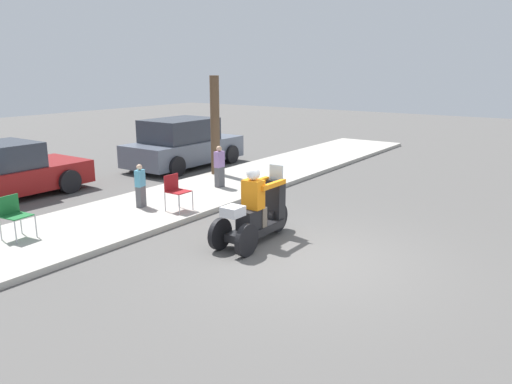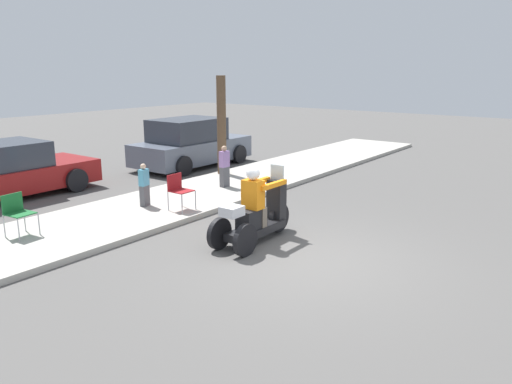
{
  "view_description": "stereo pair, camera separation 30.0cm",
  "coord_description": "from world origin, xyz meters",
  "px_view_note": "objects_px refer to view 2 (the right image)",
  "views": [
    {
      "loc": [
        -7.32,
        -4.01,
        3.29
      ],
      "look_at": [
        0.22,
        1.27,
        1.0
      ],
      "focal_mm": 35.0,
      "sensor_mm": 36.0,
      "label": 1
    },
    {
      "loc": [
        -7.15,
        -4.25,
        3.29
      ],
      "look_at": [
        0.22,
        1.27,
        1.0
      ],
      "focal_mm": 35.0,
      "sensor_mm": 36.0,
      "label": 2
    }
  ],
  "objects_px": {
    "folding_chair_set_back": "(17,210)",
    "parked_car_lot_right": "(191,144)",
    "spectator_with_child": "(224,167)",
    "tree_trunk": "(222,126)",
    "motorcycle_trike": "(256,215)",
    "folding_chair_curbside": "(178,188)",
    "spectator_by_tree": "(144,186)"
  },
  "relations": [
    {
      "from": "folding_chair_curbside",
      "to": "spectator_by_tree",
      "type": "bearing_deg",
      "value": 107.52
    },
    {
      "from": "folding_chair_curbside",
      "to": "folding_chair_set_back",
      "type": "height_order",
      "value": "same"
    },
    {
      "from": "spectator_with_child",
      "to": "folding_chair_curbside",
      "type": "bearing_deg",
      "value": -165.02
    },
    {
      "from": "folding_chair_set_back",
      "to": "parked_car_lot_right",
      "type": "distance_m",
      "value": 8.05
    },
    {
      "from": "spectator_by_tree",
      "to": "tree_trunk",
      "type": "height_order",
      "value": "tree_trunk"
    },
    {
      "from": "folding_chair_curbside",
      "to": "parked_car_lot_right",
      "type": "xyz_separation_m",
      "value": [
        4.4,
        3.87,
        0.14
      ]
    },
    {
      "from": "parked_car_lot_right",
      "to": "tree_trunk",
      "type": "relative_size",
      "value": 1.44
    },
    {
      "from": "folding_chair_set_back",
      "to": "spectator_with_child",
      "type": "bearing_deg",
      "value": -5.46
    },
    {
      "from": "motorcycle_trike",
      "to": "tree_trunk",
      "type": "relative_size",
      "value": 0.71
    },
    {
      "from": "motorcycle_trike",
      "to": "parked_car_lot_right",
      "type": "height_order",
      "value": "parked_car_lot_right"
    },
    {
      "from": "spectator_with_child",
      "to": "tree_trunk",
      "type": "relative_size",
      "value": 0.38
    },
    {
      "from": "spectator_by_tree",
      "to": "motorcycle_trike",
      "type": "bearing_deg",
      "value": -92.83
    },
    {
      "from": "parked_car_lot_right",
      "to": "folding_chair_curbside",
      "type": "bearing_deg",
      "value": -138.68
    },
    {
      "from": "folding_chair_curbside",
      "to": "parked_car_lot_right",
      "type": "distance_m",
      "value": 5.86
    },
    {
      "from": "spectator_with_child",
      "to": "spectator_by_tree",
      "type": "distance_m",
      "value": 2.65
    },
    {
      "from": "folding_chair_curbside",
      "to": "folding_chair_set_back",
      "type": "distance_m",
      "value": 3.39
    },
    {
      "from": "motorcycle_trike",
      "to": "parked_car_lot_right",
      "type": "relative_size",
      "value": 0.5
    },
    {
      "from": "folding_chair_curbside",
      "to": "tree_trunk",
      "type": "distance_m",
      "value": 4.24
    },
    {
      "from": "motorcycle_trike",
      "to": "parked_car_lot_right",
      "type": "bearing_deg",
      "value": 53.01
    },
    {
      "from": "spectator_by_tree",
      "to": "parked_car_lot_right",
      "type": "distance_m",
      "value": 5.56
    },
    {
      "from": "spectator_by_tree",
      "to": "folding_chair_curbside",
      "type": "height_order",
      "value": "spectator_by_tree"
    },
    {
      "from": "spectator_by_tree",
      "to": "tree_trunk",
      "type": "distance_m",
      "value": 4.2
    },
    {
      "from": "spectator_with_child",
      "to": "folding_chair_curbside",
      "type": "distance_m",
      "value": 2.46
    },
    {
      "from": "motorcycle_trike",
      "to": "spectator_by_tree",
      "type": "height_order",
      "value": "motorcycle_trike"
    },
    {
      "from": "folding_chair_curbside",
      "to": "motorcycle_trike",
      "type": "bearing_deg",
      "value": -99.76
    },
    {
      "from": "spectator_with_child",
      "to": "tree_trunk",
      "type": "xyz_separation_m",
      "value": [
        1.31,
        1.22,
        0.94
      ]
    },
    {
      "from": "spectator_with_child",
      "to": "parked_car_lot_right",
      "type": "height_order",
      "value": "parked_car_lot_right"
    },
    {
      "from": "spectator_with_child",
      "to": "parked_car_lot_right",
      "type": "bearing_deg",
      "value": 57.9
    },
    {
      "from": "parked_car_lot_right",
      "to": "folding_chair_set_back",
      "type": "bearing_deg",
      "value": -160.37
    },
    {
      "from": "spectator_with_child",
      "to": "folding_chair_set_back",
      "type": "xyz_separation_m",
      "value": [
        -5.55,
        0.53,
        -0.04
      ]
    },
    {
      "from": "folding_chair_curbside",
      "to": "tree_trunk",
      "type": "relative_size",
      "value": 0.28
    },
    {
      "from": "spectator_with_child",
      "to": "tree_trunk",
      "type": "distance_m",
      "value": 2.02
    }
  ]
}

